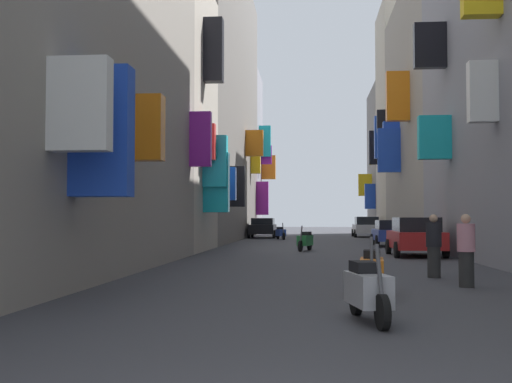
# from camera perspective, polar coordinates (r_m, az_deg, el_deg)

# --- Properties ---
(ground_plane) EXTENTS (140.00, 140.00, 0.00)m
(ground_plane) POSITION_cam_1_polar(r_m,az_deg,el_deg) (32.72, 5.45, -4.88)
(ground_plane) COLOR #38383D
(building_left_mid_a) EXTENTS (7.16, 6.65, 12.19)m
(building_left_mid_a) POSITION_cam_1_polar(r_m,az_deg,el_deg) (30.32, -9.84, 6.46)
(building_left_mid_a) COLOR #B2A899
(building_left_mid_a) RESTS_ON ground
(building_left_mid_b) EXTENTS (7.26, 24.08, 19.27)m
(building_left_mid_b) POSITION_cam_1_polar(r_m,az_deg,el_deg) (45.75, -4.92, 7.97)
(building_left_mid_b) COLOR slate
(building_left_mid_b) RESTS_ON ground
(building_left_mid_c) EXTENTS (7.32, 6.28, 14.64)m
(building_left_mid_c) POSITION_cam_1_polar(r_m,az_deg,el_deg) (60.31, -2.47, 3.27)
(building_left_mid_c) COLOR gray
(building_left_mid_c) RESTS_ON ground
(building_right_mid_b) EXTENTS (7.35, 15.64, 15.00)m
(building_right_mid_b) POSITION_cam_1_polar(r_m,az_deg,el_deg) (40.71, 16.68, 6.30)
(building_right_mid_b) COLOR gray
(building_right_mid_b) RESTS_ON ground
(building_right_mid_c) EXTENTS (6.77, 6.95, 17.66)m
(building_right_mid_c) POSITION_cam_1_polar(r_m,az_deg,el_deg) (51.89, 14.10, 5.91)
(building_right_mid_c) COLOR #BCB29E
(building_right_mid_c) RESTS_ON ground
(building_right_far) EXTENTS (7.17, 8.52, 12.85)m
(building_right_far) POSITION_cam_1_polar(r_m,az_deg,el_deg) (59.21, 12.92, 2.55)
(building_right_far) COLOR slate
(building_right_far) RESTS_ON ground
(parked_car_silver) EXTENTS (2.03, 4.37, 1.54)m
(parked_car_silver) POSITION_cam_1_polar(r_m,az_deg,el_deg) (50.48, 9.61, -3.03)
(parked_car_silver) COLOR #B7B7BC
(parked_car_silver) RESTS_ON ground
(parked_car_black) EXTENTS (1.97, 4.19, 1.44)m
(parked_car_black) POSITION_cam_1_polar(r_m,az_deg,el_deg) (47.92, 0.60, -3.15)
(parked_car_black) COLOR black
(parked_car_black) RESTS_ON ground
(parked_car_blue) EXTENTS (1.88, 3.91, 1.35)m
(parked_car_blue) POSITION_cam_1_polar(r_m,az_deg,el_deg) (34.56, 11.75, -3.51)
(parked_car_blue) COLOR navy
(parked_car_blue) RESTS_ON ground
(parked_car_red) EXTENTS (1.94, 4.04, 1.49)m
(parked_car_red) POSITION_cam_1_polar(r_m,az_deg,el_deg) (25.94, 13.77, -3.79)
(parked_car_red) COLOR #B21E1E
(parked_car_red) RESTS_ON ground
(scooter_blue) EXTENTS (0.78, 1.89, 1.13)m
(scooter_blue) POSITION_cam_1_polar(r_m,az_deg,el_deg) (44.07, 2.17, -3.62)
(scooter_blue) COLOR #2D4CAD
(scooter_blue) RESTS_ON ground
(scooter_orange) EXTENTS (0.55, 1.97, 1.13)m
(scooter_orange) POSITION_cam_1_polar(r_m,az_deg,el_deg) (12.93, 10.09, -6.80)
(scooter_orange) COLOR orange
(scooter_orange) RESTS_ON ground
(scooter_green) EXTENTS (0.74, 1.84, 1.13)m
(scooter_green) POSITION_cam_1_polar(r_m,az_deg,el_deg) (29.21, 4.31, -4.29)
(scooter_green) COLOR #287F3D
(scooter_green) RESTS_ON ground
(scooter_silver) EXTENTS (0.64, 1.85, 1.13)m
(scooter_silver) POSITION_cam_1_polar(r_m,az_deg,el_deg) (9.52, 9.74, -8.44)
(scooter_silver) COLOR #ADADB2
(scooter_silver) RESTS_ON ground
(pedestrian_crossing) EXTENTS (0.39, 0.39, 1.56)m
(pedestrian_crossing) POSITION_cam_1_polar(r_m,az_deg,el_deg) (14.69, 17.88, -4.97)
(pedestrian_crossing) COLOR #292929
(pedestrian_crossing) RESTS_ON ground
(pedestrian_near_left) EXTENTS (0.52, 0.52, 1.57)m
(pedestrian_near_left) POSITION_cam_1_polar(r_m,az_deg,el_deg) (16.79, 15.27, -4.64)
(pedestrian_near_left) COLOR #2A2A2A
(pedestrian_near_left) RESTS_ON ground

